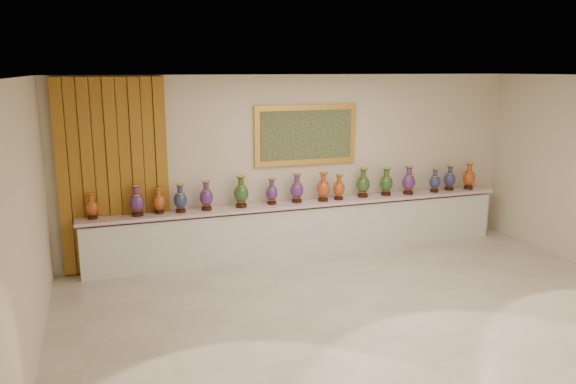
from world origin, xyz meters
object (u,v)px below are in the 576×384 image
(counter, at_px, (304,228))
(vase_2, at_px, (159,202))
(vase_0, at_px, (92,207))
(vase_1, at_px, (137,202))

(counter, bearing_deg, vase_2, 179.95)
(vase_0, height_order, vase_1, vase_1)
(counter, height_order, vase_2, vase_2)
(vase_1, height_order, vase_2, vase_1)
(vase_1, distance_m, vase_2, 0.34)
(counter, xyz_separation_m, vase_2, (-2.40, 0.00, 0.65))
(counter, relative_size, vase_2, 17.86)
(counter, relative_size, vase_0, 18.36)
(vase_0, relative_size, vase_2, 0.97)
(vase_0, height_order, vase_2, vase_2)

